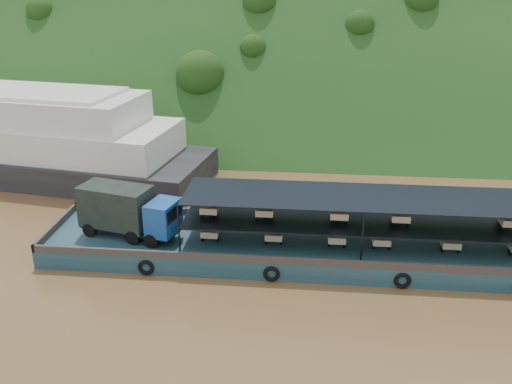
# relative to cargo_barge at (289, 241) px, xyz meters

# --- Properties ---
(ground) EXTENTS (160.00, 160.00, 0.00)m
(ground) POSITION_rel_cargo_barge_xyz_m (-0.60, 0.49, -1.15)
(ground) COLOR brown
(ground) RESTS_ON ground
(hillside) EXTENTS (140.00, 39.60, 39.60)m
(hillside) POSITION_rel_cargo_barge_xyz_m (-0.60, 36.49, -1.15)
(hillside) COLOR #163814
(hillside) RESTS_ON ground
(cargo_barge) EXTENTS (35.00, 7.18, 4.66)m
(cargo_barge) POSITION_rel_cargo_barge_xyz_m (0.00, 0.00, 0.00)
(cargo_barge) COLOR #123740
(cargo_barge) RESTS_ON ground
(passenger_ferry) EXTENTS (40.54, 15.87, 8.00)m
(passenger_ferry) POSITION_rel_cargo_barge_xyz_m (-27.81, 14.66, 2.31)
(passenger_ferry) COLOR black
(passenger_ferry) RESTS_ON ground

